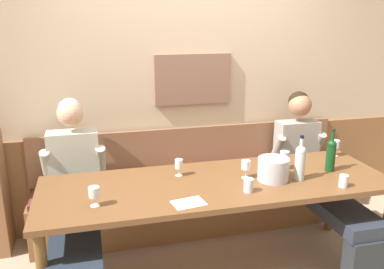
% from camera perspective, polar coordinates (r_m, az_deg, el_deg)
% --- Properties ---
extents(room_wall_back, '(6.80, 0.12, 2.80)m').
position_cam_1_polar(room_wall_back, '(3.73, -0.75, 8.18)').
color(room_wall_back, '#CAB594').
rests_on(room_wall_back, ground).
extents(wood_wainscot_panel, '(6.80, 0.03, 0.91)m').
position_cam_1_polar(wood_wainscot_panel, '(3.93, -0.51, -5.74)').
color(wood_wainscot_panel, brown).
rests_on(wood_wainscot_panel, ground).
extents(wall_bench, '(2.88, 0.42, 0.94)m').
position_cam_1_polar(wall_bench, '(3.81, 0.26, -9.27)').
color(wall_bench, brown).
rests_on(wall_bench, ground).
extents(dining_table, '(2.58, 0.86, 0.76)m').
position_cam_1_polar(dining_table, '(3.03, 3.63, -7.87)').
color(dining_table, brown).
rests_on(dining_table, ground).
extents(person_center_left_seat, '(0.51, 1.29, 1.30)m').
position_cam_1_polar(person_center_left_seat, '(3.23, -16.20, -8.21)').
color(person_center_left_seat, '#353335').
rests_on(person_center_left_seat, ground).
extents(person_right_seat, '(0.50, 1.30, 1.26)m').
position_cam_1_polar(person_right_seat, '(3.73, 17.06, -5.09)').
color(person_right_seat, '#262C2F').
rests_on(person_right_seat, ground).
extents(ice_bucket, '(0.23, 0.23, 0.17)m').
position_cam_1_polar(ice_bucket, '(3.06, 11.37, -4.80)').
color(ice_bucket, '#B6B8C0').
rests_on(ice_bucket, dining_table).
extents(wine_bottle_clear_water, '(0.08, 0.08, 0.34)m').
position_cam_1_polar(wine_bottle_clear_water, '(3.09, 14.98, -3.66)').
color(wine_bottle_clear_water, '#B2C9C6').
rests_on(wine_bottle_clear_water, dining_table).
extents(wine_bottle_amber_mid, '(0.07, 0.07, 0.34)m').
position_cam_1_polar(wine_bottle_amber_mid, '(3.33, 18.98, -2.58)').
color(wine_bottle_amber_mid, '#113F19').
rests_on(wine_bottle_amber_mid, dining_table).
extents(wine_glass_center_front, '(0.07, 0.07, 0.13)m').
position_cam_1_polar(wine_glass_center_front, '(2.67, -13.62, -7.95)').
color(wine_glass_center_front, silver).
rests_on(wine_glass_center_front, dining_table).
extents(wine_glass_mid_right, '(0.07, 0.07, 0.14)m').
position_cam_1_polar(wine_glass_mid_right, '(3.71, 19.55, -1.39)').
color(wine_glass_mid_right, silver).
rests_on(wine_glass_mid_right, dining_table).
extents(wine_glass_by_bottle, '(0.07, 0.07, 0.14)m').
position_cam_1_polar(wine_glass_by_bottle, '(3.05, 7.59, -4.41)').
color(wine_glass_by_bottle, silver).
rests_on(wine_glass_by_bottle, dining_table).
extents(wine_glass_right_end, '(0.06, 0.06, 0.13)m').
position_cam_1_polar(wine_glass_right_end, '(3.08, -1.87, -4.29)').
color(wine_glass_right_end, silver).
rests_on(wine_glass_right_end, dining_table).
extents(wine_glass_center_rear, '(0.07, 0.07, 0.15)m').
position_cam_1_polar(wine_glass_center_rear, '(3.28, 12.91, -2.99)').
color(wine_glass_center_rear, silver).
rests_on(wine_glass_center_rear, dining_table).
extents(water_tumbler_left, '(0.07, 0.07, 0.10)m').
position_cam_1_polar(water_tumbler_left, '(2.84, 7.97, -7.09)').
color(water_tumbler_left, silver).
rests_on(water_tumbler_left, dining_table).
extents(water_tumbler_center, '(0.06, 0.06, 0.08)m').
position_cam_1_polar(water_tumbler_center, '(3.41, 12.26, -3.45)').
color(water_tumbler_center, silver).
rests_on(water_tumbler_center, dining_table).
extents(water_tumbler_right, '(0.06, 0.06, 0.09)m').
position_cam_1_polar(water_tumbler_right, '(3.09, 20.56, -6.15)').
color(water_tumbler_right, silver).
rests_on(water_tumbler_right, dining_table).
extents(tasting_sheet_left_guest, '(0.23, 0.18, 0.00)m').
position_cam_1_polar(tasting_sheet_left_guest, '(2.67, -0.48, -9.61)').
color(tasting_sheet_left_guest, white).
rests_on(tasting_sheet_left_guest, dining_table).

